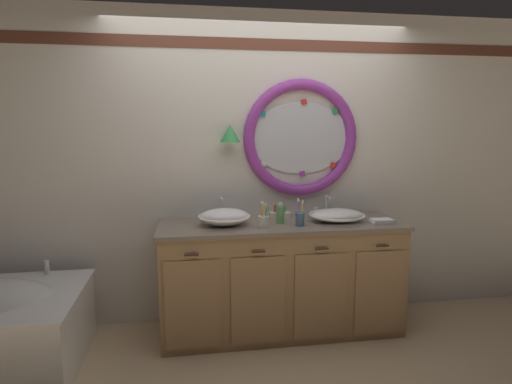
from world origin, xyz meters
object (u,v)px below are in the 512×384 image
sink_basin_left (224,217)px  sink_basin_right (337,215)px  soap_dispenser (280,214)px  toiletry_basket (280,214)px  toothbrush_holder_left (263,221)px  folded_hand_towel (382,221)px  toothbrush_holder_right (300,218)px

sink_basin_left → sink_basin_right: bearing=0.0°
soap_dispenser → toiletry_basket: bearing=78.3°
sink_basin_left → soap_dispenser: (0.44, 0.01, 0.01)m
toothbrush_holder_left → folded_hand_towel: bearing=0.4°
sink_basin_left → sink_basin_right: size_ratio=0.90×
soap_dispenser → toothbrush_holder_left: bearing=-141.4°
sink_basin_right → sink_basin_left: bearing=-180.0°
toothbrush_holder_left → toiletry_basket: 0.39m
toothbrush_holder_right → folded_hand_towel: (0.67, -0.01, -0.04)m
sink_basin_left → folded_hand_towel: size_ratio=2.23×
toothbrush_holder_right → toiletry_basket: (-0.09, 0.32, -0.03)m
toothbrush_holder_right → soap_dispenser: toothbrush_holder_right is taller
sink_basin_right → toothbrush_holder_left: 0.64m
folded_hand_towel → toiletry_basket: toiletry_basket is taller
soap_dispenser → toiletry_basket: 0.22m
sink_basin_left → toothbrush_holder_right: toothbrush_holder_right is taller
sink_basin_left → folded_hand_towel: (1.24, -0.12, -0.05)m
toothbrush_holder_left → toothbrush_holder_right: size_ratio=0.95×
soap_dispenser → sink_basin_right: bearing=-0.7°
soap_dispenser → toothbrush_holder_right: bearing=-39.7°
sink_basin_right → toiletry_basket: bearing=153.1°
toothbrush_holder_left → toothbrush_holder_right: 0.29m
sink_basin_left → toiletry_basket: (0.49, 0.21, -0.04)m
soap_dispenser → toiletry_basket: soap_dispenser is taller
toothbrush_holder_right → soap_dispenser: bearing=140.3°
sink_basin_left → folded_hand_towel: bearing=-5.3°
folded_hand_towel → toiletry_basket: (-0.76, 0.33, 0.01)m
sink_basin_right → toothbrush_holder_left: toothbrush_holder_left is taller
toothbrush_holder_right → toothbrush_holder_left: bearing=-176.5°
toothbrush_holder_left → soap_dispenser: (0.16, 0.13, 0.02)m
toothbrush_holder_right → toiletry_basket: size_ratio=1.26×
toothbrush_holder_left → folded_hand_towel: toothbrush_holder_left is taller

